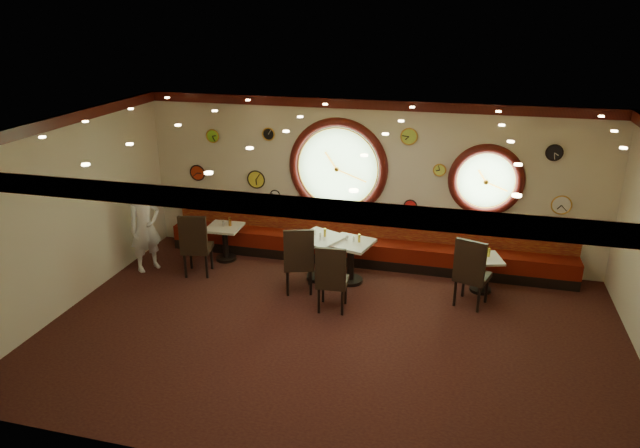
{
  "coord_description": "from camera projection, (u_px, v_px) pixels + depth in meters",
  "views": [
    {
      "loc": [
        1.75,
        -7.56,
        4.78
      ],
      "look_at": [
        -0.4,
        0.8,
        1.5
      ],
      "focal_mm": 32.0,
      "sensor_mm": 36.0,
      "label": 1
    }
  ],
  "objects": [
    {
      "name": "chair_a",
      "position": [
        195.0,
        241.0,
        10.61
      ],
      "size": [
        0.61,
        0.61,
        0.77
      ],
      "rotation": [
        0.0,
        0.0,
        0.2
      ],
      "color": "black",
      "rests_on": "floor"
    },
    {
      "name": "chair_d",
      "position": [
        471.0,
        269.0,
        9.48
      ],
      "size": [
        0.67,
        0.67,
        0.78
      ],
      "rotation": [
        0.0,
        0.0,
        -0.33
      ],
      "color": "black",
      "rests_on": "floor"
    },
    {
      "name": "condiment_a_bottle",
      "position": [
        230.0,
        221.0,
        11.3
      ],
      "size": [
        0.06,
        0.06,
        0.18
      ],
      "primitive_type": "cylinder",
      "color": "#C77E2F",
      "rests_on": "table_a"
    },
    {
      "name": "wall_clock_0",
      "position": [
        410.0,
        206.0,
        11.0
      ],
      "size": [
        0.24,
        0.03,
        0.24
      ],
      "primitive_type": "cylinder",
      "rotation": [
        1.57,
        0.0,
        0.0
      ],
      "color": "red",
      "rests_on": "wall_back"
    },
    {
      "name": "wall_clock_9",
      "position": [
        269.0,
        134.0,
        11.22
      ],
      "size": [
        0.24,
        0.03,
        0.24
      ],
      "primitive_type": "cylinder",
      "rotation": [
        1.57,
        0.0,
        0.0
      ],
      "color": "black",
      "rests_on": "wall_back"
    },
    {
      "name": "molding_front",
      "position": [
        260.0,
        204.0,
        5.17
      ],
      "size": [
        9.0,
        0.1,
        0.18
      ],
      "primitive_type": "cube",
      "color": "#3E0E0B",
      "rests_on": "wall_back"
    },
    {
      "name": "condiment_c_pepper",
      "position": [
        354.0,
        239.0,
        10.33
      ],
      "size": [
        0.04,
        0.04,
        0.1
      ],
      "primitive_type": "cylinder",
      "color": "silver",
      "rests_on": "table_c"
    },
    {
      "name": "condiment_d_pepper",
      "position": [
        482.0,
        255.0,
        10.02
      ],
      "size": [
        0.04,
        0.04,
        0.11
      ],
      "primitive_type": "cylinder",
      "color": "silver",
      "rests_on": "table_d"
    },
    {
      "name": "porthole_right_frame",
      "position": [
        486.0,
        181.0,
        10.49
      ],
      "size": [
        1.38,
        0.18,
        1.38
      ],
      "primitive_type": "torus",
      "rotation": [
        1.57,
        0.0,
        0.0
      ],
      "color": "#3E0E0B",
      "rests_on": "wall_back"
    },
    {
      "name": "molding_left",
      "position": [
        56.0,
        122.0,
        8.88
      ],
      "size": [
        0.1,
        6.0,
        0.18
      ],
      "primitive_type": "cube",
      "color": "#3E0E0B",
      "rests_on": "wall_back"
    },
    {
      "name": "waiter",
      "position": [
        145.0,
        228.0,
        10.85
      ],
      "size": [
        0.69,
        0.75,
        1.72
      ],
      "primitive_type": "imported",
      "rotation": [
        0.0,
        0.0,
        1.0
      ],
      "color": "silver",
      "rests_on": "floor"
    },
    {
      "name": "condiment_b_salt",
      "position": [
        314.0,
        232.0,
        10.53
      ],
      "size": [
        0.04,
        0.04,
        0.11
      ],
      "primitive_type": "cylinder",
      "color": "silver",
      "rests_on": "table_b"
    },
    {
      "name": "condiment_b_pepper",
      "position": [
        320.0,
        235.0,
        10.43
      ],
      "size": [
        0.03,
        0.03,
        0.09
      ],
      "primitive_type": "cylinder",
      "color": "silver",
      "rests_on": "table_b"
    },
    {
      "name": "porthole_left_frame",
      "position": [
        338.0,
        168.0,
        11.13
      ],
      "size": [
        1.98,
        0.18,
        1.98
      ],
      "primitive_type": "torus",
      "rotation": [
        1.57,
        0.0,
        0.0
      ],
      "color": "#3E0E0B",
      "rests_on": "wall_back"
    },
    {
      "name": "chair_c",
      "position": [
        332.0,
        275.0,
        9.34
      ],
      "size": [
        0.54,
        0.54,
        0.74
      ],
      "rotation": [
        0.0,
        0.0,
        0.07
      ],
      "color": "black",
      "rests_on": "floor"
    },
    {
      "name": "wall_clock_5",
      "position": [
        561.0,
        205.0,
        10.28
      ],
      "size": [
        0.34,
        0.03,
        0.34
      ],
      "primitive_type": "cylinder",
      "rotation": [
        1.57,
        0.0,
        0.0
      ],
      "color": "white",
      "rests_on": "wall_back"
    },
    {
      "name": "molding_back",
      "position": [
        370.0,
        104.0,
        10.51
      ],
      "size": [
        9.0,
        0.1,
        0.18
      ],
      "primitive_type": "cube",
      "color": "#3E0E0B",
      "rests_on": "wall_back"
    },
    {
      "name": "condiment_c_salt",
      "position": [
        347.0,
        238.0,
        10.37
      ],
      "size": [
        0.04,
        0.04,
        0.11
      ],
      "primitive_type": "cylinder",
      "color": "silver",
      "rests_on": "table_c"
    },
    {
      "name": "wall_back",
      "position": [
        368.0,
        182.0,
        11.09
      ],
      "size": [
        9.0,
        0.02,
        3.2
      ],
      "primitive_type": "cube",
      "color": "beige",
      "rests_on": "floor"
    },
    {
      "name": "wall_front",
      "position": [
        263.0,
        350.0,
        5.66
      ],
      "size": [
        9.0,
        0.02,
        3.2
      ],
      "primitive_type": "cube",
      "color": "beige",
      "rests_on": "floor"
    },
    {
      "name": "condiment_d_bottle",
      "position": [
        489.0,
        252.0,
        10.05
      ],
      "size": [
        0.05,
        0.05,
        0.16
      ],
      "primitive_type": "cylinder",
      "color": "gold",
      "rests_on": "table_d"
    },
    {
      "name": "ceiling",
      "position": [
        334.0,
        131.0,
        7.81
      ],
      "size": [
        9.0,
        6.0,
        0.02
      ],
      "primitive_type": "cube",
      "color": "#B29132",
      "rests_on": "wall_back"
    },
    {
      "name": "table_b",
      "position": [
        320.0,
        252.0,
        10.57
      ],
      "size": [
        1.01,
        1.01,
        0.85
      ],
      "color": "black",
      "rests_on": "floor"
    },
    {
      "name": "wall_clock_6",
      "position": [
        440.0,
        170.0,
        10.62
      ],
      "size": [
        0.22,
        0.03,
        0.22
      ],
      "primitive_type": "cylinder",
      "rotation": [
        1.57,
        0.0,
        0.0
      ],
      "color": "#DCEB4E",
      "rests_on": "wall_back"
    },
    {
      "name": "porthole_left_glass",
      "position": [
        338.0,
        168.0,
        11.14
      ],
      "size": [
        1.66,
        0.02,
        1.66
      ],
      "primitive_type": "cylinder",
      "rotation": [
        1.57,
        0.0,
        0.0
      ],
      "color": "#7EB36B",
      "rests_on": "wall_back"
    },
    {
      "name": "chair_b",
      "position": [
        299.0,
        256.0,
        9.96
      ],
      "size": [
        0.66,
        0.66,
        0.77
      ],
      "rotation": [
        0.0,
        0.0,
        0.32
      ],
      "color": "black",
      "rests_on": "floor"
    },
    {
      "name": "table_a",
      "position": [
        225.0,
        239.0,
        11.4
      ],
      "size": [
        0.68,
        0.68,
        0.72
      ],
      "color": "black",
      "rests_on": "floor"
    },
    {
      "name": "wall_left",
      "position": [
        68.0,
        213.0,
        9.43
      ],
      "size": [
        0.02,
        6.0,
        3.2
      ],
      "primitive_type": "cube",
      "color": "beige",
      "rests_on": "floor"
    },
    {
      "name": "condiment_d_salt",
      "position": [
        480.0,
        254.0,
        10.08
      ],
      "size": [
        0.04,
        0.04,
        0.1
      ],
      "primitive_type": "cylinder",
      "color": "#B8B9BD",
      "rests_on": "table_d"
    },
    {
      "name": "wall_clock_7",
      "position": [
        256.0,
        179.0,
        11.63
      ],
      "size": [
        0.36,
        0.03,
        0.36
      ],
      "primitive_type": "cylinder",
      "rotation": [
        1.57,
        0.0,
        0.0
      ],
      "color": "yellow",
      "rests_on": "wall_back"
    },
    {
      "name": "porthole_left_ring",
      "position": [
        337.0,
        168.0,
        11.1
      ],
      "size": [
        1.61,
        0.03,
        1.61
      ],
      "primitive_type": "torus",
      "rotation": [
        1.57,
        0.0,
        0.0
      ],
      "color": "gold",
      "rests_on": "wall_back"
    },
    {
      "name": "wall_clock_3",
      "position": [
        554.0,
        153.0,
        10.0
      ],
      "size": [
        0.28,
        0.03,
        0.28
      ],
      "primitive_type": "cylinder",
      "rotation": [
        1.57,
        0.0,
        0.0
      ],
      "color": "black",
      "rests_on": "wall_back"
    },
    {
      "name": "floor",
      "position": [
        332.0,
        333.0,
        8.95
      ],
      "size": [
        9.0,
        6.0,
        0.0
      ],
      "primitive_type": "cube",
      "color": "black",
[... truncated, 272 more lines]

